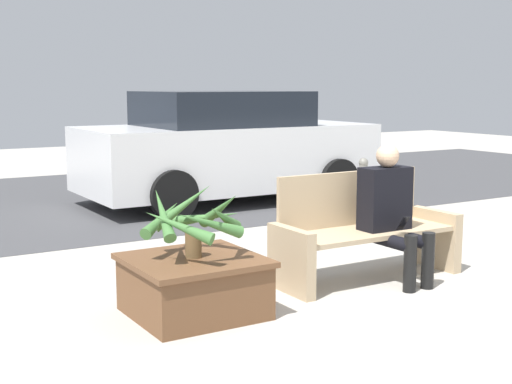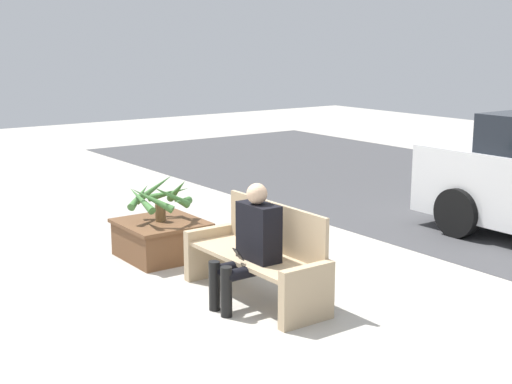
# 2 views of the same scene
# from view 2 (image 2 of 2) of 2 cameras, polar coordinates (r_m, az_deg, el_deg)

# --- Properties ---
(ground_plane) EXTENTS (30.00, 30.00, 0.00)m
(ground_plane) POSITION_cam_2_polar(r_m,az_deg,el_deg) (6.46, -3.41, -9.89)
(ground_plane) COLOR #ADA89E
(bench) EXTENTS (1.66, 0.56, 0.89)m
(bench) POSITION_cam_2_polar(r_m,az_deg,el_deg) (6.79, 0.27, -5.18)
(bench) COLOR tan
(bench) RESTS_ON ground_plane
(person_seated) EXTENTS (0.43, 0.59, 1.15)m
(person_seated) POSITION_cam_2_polar(r_m,az_deg,el_deg) (6.51, -0.39, -3.91)
(person_seated) COLOR black
(person_seated) RESTS_ON ground_plane
(planter_box) EXTENTS (0.91, 0.87, 0.42)m
(planter_box) POSITION_cam_2_polar(r_m,az_deg,el_deg) (8.13, -7.60, -3.63)
(planter_box) COLOR brown
(planter_box) RESTS_ON ground_plane
(potted_plant) EXTENTS (0.78, 0.77, 0.52)m
(potted_plant) POSITION_cam_2_polar(r_m,az_deg,el_deg) (8.01, -7.64, -0.37)
(potted_plant) COLOR brown
(potted_plant) RESTS_ON planter_box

